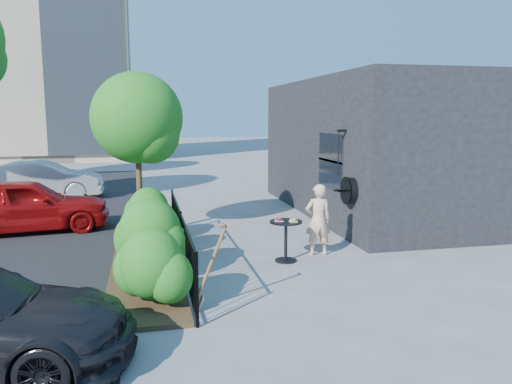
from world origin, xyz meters
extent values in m
plane|color=gray|center=(0.00, 0.00, 0.00)|extent=(120.00, 120.00, 0.00)
cube|color=black|center=(5.50, 4.50, 2.00)|extent=(6.00, 9.00, 4.00)
cube|color=black|center=(2.51, 2.40, 1.80)|extent=(0.04, 1.60, 1.40)
cube|color=black|center=(2.52, 2.40, 1.80)|extent=(0.05, 1.70, 0.06)
cylinder|color=black|center=(2.42, 0.90, 1.25)|extent=(0.18, 0.60, 0.60)
cylinder|color=black|center=(2.32, 0.90, 1.25)|extent=(0.03, 0.64, 0.64)
cube|color=black|center=(2.40, 1.40, 2.60)|extent=(0.25, 0.06, 0.06)
cylinder|color=black|center=(2.32, 1.40, 2.05)|extent=(0.02, 0.02, 1.05)
cylinder|color=black|center=(-1.50, -3.00, 0.55)|extent=(0.05, 0.05, 1.10)
cylinder|color=black|center=(-1.50, 0.00, 0.55)|extent=(0.05, 0.05, 1.10)
cylinder|color=black|center=(-1.50, 3.00, 0.55)|extent=(0.05, 0.05, 1.10)
cube|color=black|center=(-1.50, 0.00, 1.06)|extent=(0.03, 6.00, 0.03)
cube|color=black|center=(-1.50, 0.00, 0.10)|extent=(0.03, 6.00, 0.03)
cylinder|color=black|center=(-1.50, -2.90, 0.55)|extent=(0.02, 0.02, 1.04)
cylinder|color=black|center=(-1.50, -2.70, 0.55)|extent=(0.02, 0.02, 1.04)
cylinder|color=black|center=(-1.50, -2.50, 0.55)|extent=(0.02, 0.02, 1.04)
cylinder|color=black|center=(-1.50, -2.30, 0.55)|extent=(0.02, 0.02, 1.04)
cylinder|color=black|center=(-1.50, -2.10, 0.55)|extent=(0.02, 0.02, 1.04)
cylinder|color=black|center=(-1.50, -1.90, 0.55)|extent=(0.02, 0.02, 1.04)
cylinder|color=black|center=(-1.50, -1.70, 0.55)|extent=(0.02, 0.02, 1.04)
cylinder|color=black|center=(-1.50, -1.50, 0.55)|extent=(0.02, 0.02, 1.04)
cylinder|color=black|center=(-1.50, -1.30, 0.55)|extent=(0.02, 0.02, 1.04)
cylinder|color=black|center=(-1.50, -1.10, 0.55)|extent=(0.02, 0.02, 1.04)
cylinder|color=black|center=(-1.50, -0.90, 0.55)|extent=(0.02, 0.02, 1.04)
cylinder|color=black|center=(-1.50, -0.70, 0.55)|extent=(0.02, 0.02, 1.04)
cylinder|color=black|center=(-1.50, -0.50, 0.55)|extent=(0.02, 0.02, 1.04)
cylinder|color=black|center=(-1.50, -0.30, 0.55)|extent=(0.02, 0.02, 1.04)
cylinder|color=black|center=(-1.50, -0.10, 0.55)|extent=(0.02, 0.02, 1.04)
cylinder|color=black|center=(-1.50, 0.10, 0.55)|extent=(0.02, 0.02, 1.04)
cylinder|color=black|center=(-1.50, 0.30, 0.55)|extent=(0.02, 0.02, 1.04)
cylinder|color=black|center=(-1.50, 0.50, 0.55)|extent=(0.02, 0.02, 1.04)
cylinder|color=black|center=(-1.50, 0.70, 0.55)|extent=(0.02, 0.02, 1.04)
cylinder|color=black|center=(-1.50, 0.90, 0.55)|extent=(0.02, 0.02, 1.04)
cylinder|color=black|center=(-1.50, 1.10, 0.55)|extent=(0.02, 0.02, 1.04)
cylinder|color=black|center=(-1.50, 1.30, 0.55)|extent=(0.02, 0.02, 1.04)
cylinder|color=black|center=(-1.50, 1.50, 0.55)|extent=(0.02, 0.02, 1.04)
cylinder|color=black|center=(-1.50, 1.70, 0.55)|extent=(0.02, 0.02, 1.04)
cylinder|color=black|center=(-1.50, 1.90, 0.55)|extent=(0.02, 0.02, 1.04)
cylinder|color=black|center=(-1.50, 2.10, 0.55)|extent=(0.02, 0.02, 1.04)
cylinder|color=black|center=(-1.50, 2.30, 0.55)|extent=(0.02, 0.02, 1.04)
cylinder|color=black|center=(-1.50, 2.50, 0.55)|extent=(0.02, 0.02, 1.04)
cylinder|color=black|center=(-1.50, 2.70, 0.55)|extent=(0.02, 0.02, 1.04)
cylinder|color=black|center=(-1.50, 2.90, 0.55)|extent=(0.02, 0.02, 1.04)
cube|color=#382616|center=(-2.20, 0.00, 0.04)|extent=(1.30, 6.00, 0.08)
ellipsoid|color=#246016|center=(-2.10, -2.20, 0.70)|extent=(1.10, 1.10, 1.24)
ellipsoid|color=#246016|center=(-2.10, -0.60, 0.70)|extent=(1.10, 1.10, 1.24)
ellipsoid|color=#246016|center=(-2.10, 0.90, 0.70)|extent=(1.10, 1.10, 1.24)
ellipsoid|color=#246016|center=(-2.10, 2.30, 0.70)|extent=(1.10, 1.10, 1.24)
cylinder|color=#3F2B19|center=(-2.30, 2.80, 1.20)|extent=(0.14, 0.14, 2.40)
sphere|color=#246016|center=(-2.30, 2.80, 2.84)|extent=(2.20, 2.20, 2.20)
sphere|color=#246016|center=(-2.00, 2.60, 2.51)|extent=(1.43, 1.43, 1.43)
cylinder|color=black|center=(0.60, -0.16, 0.82)|extent=(0.67, 0.67, 0.03)
cylinder|color=black|center=(0.60, -0.16, 0.41)|extent=(0.07, 0.07, 0.80)
cylinder|color=black|center=(0.60, -0.16, 0.02)|extent=(0.44, 0.44, 0.03)
cube|color=white|center=(0.46, -0.10, 0.84)|extent=(0.20, 0.20, 0.01)
cube|color=white|center=(0.73, -0.22, 0.84)|extent=(0.20, 0.20, 0.01)
torus|color=#4F0D23|center=(0.46, -0.10, 0.87)|extent=(0.15, 0.15, 0.05)
torus|color=tan|center=(0.73, -0.22, 0.87)|extent=(0.15, 0.15, 0.05)
imported|color=#DDB38F|center=(1.40, 0.16, 0.76)|extent=(0.58, 0.39, 1.53)
cylinder|color=brown|center=(-1.22, -2.39, 0.74)|extent=(0.51, 0.05, 1.17)
cube|color=gray|center=(-1.40, -2.39, 0.10)|extent=(0.12, 0.18, 0.25)
cylinder|color=brown|center=(-1.03, -2.39, 1.32)|extent=(0.10, 0.10, 0.06)
imported|color=#A70D0F|center=(-5.16, 3.82, 0.70)|extent=(4.28, 2.22, 1.39)
imported|color=#B3B3B8|center=(-5.77, 9.25, 0.69)|extent=(4.22, 1.55, 1.38)
camera|label=1|loc=(-2.15, -9.65, 2.94)|focal=35.00mm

